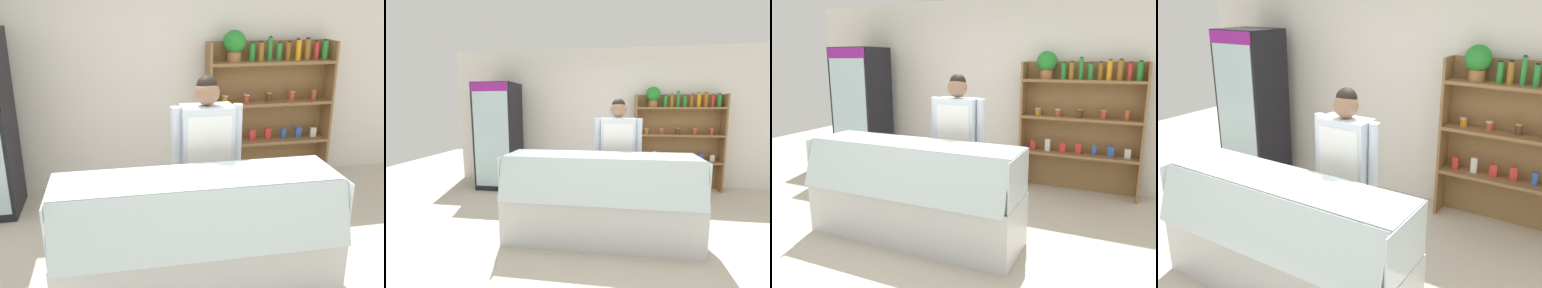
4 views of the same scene
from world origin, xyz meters
TOP-DOWN VIEW (x-y plane):
  - ground_plane at (0.00, 0.00)m, footprint 12.00×12.00m
  - back_wall at (0.00, 2.34)m, footprint 6.80×0.10m
  - shelving_unit at (1.05, 2.12)m, footprint 1.60×0.29m
  - deli_display_case at (-0.24, -0.03)m, footprint 2.20×0.73m
  - shop_clerk at (-0.03, 0.60)m, footprint 0.64×0.25m

SIDE VIEW (x-z plane):
  - ground_plane at x=0.00m, z-range 0.00..0.00m
  - deli_display_case at x=-0.24m, z-range -0.19..0.82m
  - shop_clerk at x=-0.03m, z-range 0.16..1.82m
  - shelving_unit at x=1.05m, z-range 0.13..2.06m
  - back_wall at x=0.00m, z-range 0.00..2.70m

